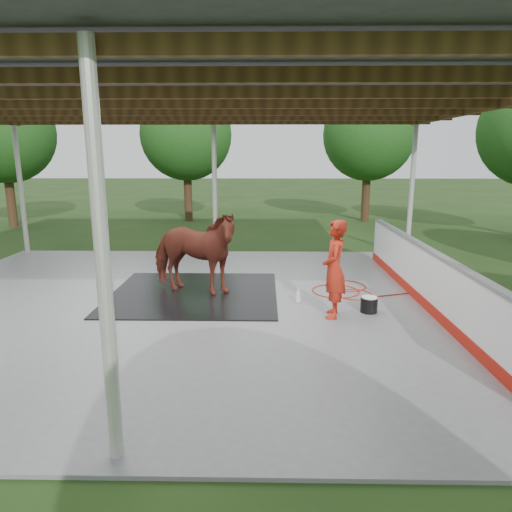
{
  "coord_description": "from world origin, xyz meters",
  "views": [
    {
      "loc": [
        1.44,
        -8.64,
        2.94
      ],
      "look_at": [
        1.29,
        -0.01,
        1.02
      ],
      "focal_mm": 32.0,
      "sensor_mm": 36.0,
      "label": 1
    }
  ],
  "objects_px": {
    "dasher_board": "(426,278)",
    "horse": "(193,252)",
    "handler": "(334,269)",
    "wash_bucket": "(369,304)"
  },
  "relations": [
    {
      "from": "dasher_board",
      "to": "horse",
      "type": "xyz_separation_m",
      "value": [
        -4.64,
        0.64,
        0.36
      ]
    },
    {
      "from": "handler",
      "to": "wash_bucket",
      "type": "height_order",
      "value": "handler"
    },
    {
      "from": "dasher_board",
      "to": "handler",
      "type": "height_order",
      "value": "handler"
    },
    {
      "from": "horse",
      "to": "wash_bucket",
      "type": "distance_m",
      "value": 3.7
    },
    {
      "from": "dasher_board",
      "to": "wash_bucket",
      "type": "bearing_deg",
      "value": -159.05
    },
    {
      "from": "horse",
      "to": "handler",
      "type": "distance_m",
      "value": 3.05
    },
    {
      "from": "handler",
      "to": "wash_bucket",
      "type": "bearing_deg",
      "value": 116.26
    },
    {
      "from": "dasher_board",
      "to": "handler",
      "type": "xyz_separation_m",
      "value": [
        -1.9,
        -0.69,
        0.35
      ]
    },
    {
      "from": "dasher_board",
      "to": "handler",
      "type": "bearing_deg",
      "value": -159.93
    },
    {
      "from": "horse",
      "to": "handler",
      "type": "xyz_separation_m",
      "value": [
        2.74,
        -1.33,
        -0.02
      ]
    }
  ]
}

